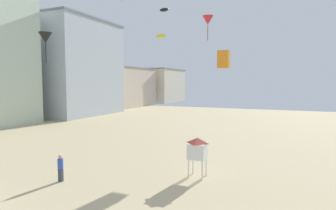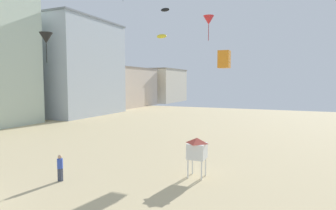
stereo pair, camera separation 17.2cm
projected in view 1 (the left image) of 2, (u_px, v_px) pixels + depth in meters
boardwalk_hotel_mid at (65, 68)px, 54.47m from camera, size 16.23×17.08×17.49m
boardwalk_hotel_far at (120, 87)px, 72.36m from camera, size 12.21×17.76×9.71m
boardwalk_hotel_distant at (153, 85)px, 90.24m from camera, size 15.39×17.43×10.19m
kite_flyer at (60, 167)px, 17.47m from camera, size 0.34×0.34×1.64m
lifeguard_stand at (198, 149)px, 18.23m from camera, size 1.10×1.10×2.55m
kite_black_delta at (45, 38)px, 26.13m from camera, size 1.22×1.22×2.77m
kite_orange_box at (224, 59)px, 27.40m from camera, size 1.06×1.06×1.66m
kite_yellow_parafoil at (161, 36)px, 34.98m from camera, size 1.33×0.37×0.52m
kite_black_parafoil at (164, 10)px, 44.57m from camera, size 1.46×0.40×0.57m
kite_red_delta at (208, 20)px, 34.59m from camera, size 1.30×1.30×2.96m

